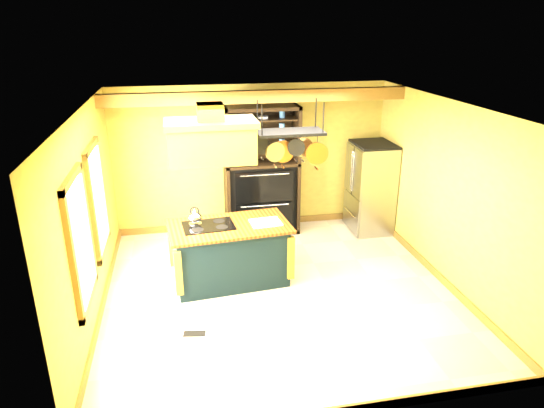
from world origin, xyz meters
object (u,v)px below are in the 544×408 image
object	(u,v)px
pot_rack	(291,141)
refrigerator	(370,190)
kitchen_island	(230,253)
range_hood	(211,139)
hutch	(261,185)

from	to	relation	value
pot_rack	refrigerator	world-z (taller)	pot_rack
kitchen_island	pot_rack	world-z (taller)	pot_rack
kitchen_island	refrigerator	distance (m)	3.16
range_hood	refrigerator	bearing A→B (deg)	25.88
range_hood	pot_rack	xyz separation A→B (m)	(1.11, 0.00, -0.08)
range_hood	refrigerator	distance (m)	3.61
refrigerator	pot_rack	bearing A→B (deg)	-142.28
refrigerator	hutch	size ratio (longest dim) A/B	0.69
kitchen_island	pot_rack	bearing A→B (deg)	-5.35
kitchen_island	hutch	world-z (taller)	hutch
pot_rack	refrigerator	bearing A→B (deg)	37.72
range_hood	refrigerator	world-z (taller)	range_hood
pot_rack	kitchen_island	bearing A→B (deg)	179.96
pot_rack	hutch	size ratio (longest dim) A/B	0.44
kitchen_island	hutch	bearing A→B (deg)	60.68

